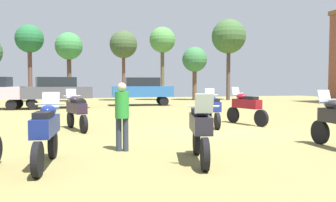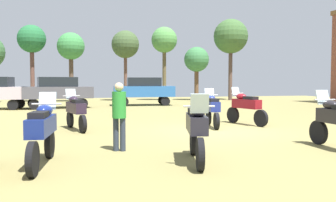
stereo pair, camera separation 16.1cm
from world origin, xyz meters
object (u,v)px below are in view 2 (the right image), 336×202
motorcycle_5 (42,130)px  person_1 (119,111)px  motorcycle_2 (76,110)px  car_2 (57,90)px  tree_2 (197,60)px  tree_1 (32,40)px  tree_8 (231,37)px  tree_3 (71,47)px  motorcycle_3 (212,108)px  motorcycle_11 (246,106)px  tree_5 (164,41)px  tree_7 (125,45)px  car_3 (144,89)px  motorcycle_6 (197,128)px

motorcycle_5 → person_1: (1.68, 1.18, 0.25)m
motorcycle_2 → car_2: (-1.21, 10.86, 0.46)m
car_2 → tree_2: (11.85, 7.13, 2.50)m
tree_1 → tree_8: size_ratio=0.86×
tree_3 → tree_8: tree_8 is taller
motorcycle_3 → motorcycle_5: size_ratio=0.91×
car_2 → person_1: 15.21m
motorcycle_5 → motorcycle_11: motorcycle_11 is taller
tree_5 → tree_2: bearing=-3.3°
tree_2 → tree_7: tree_7 is taller
motorcycle_5 → car_3: (5.27, 17.55, 0.44)m
person_1 → tree_7: 23.07m
car_3 → tree_8: tree_8 is taller
car_2 → person_1: (2.28, -15.04, -0.19)m
tree_5 → person_1: bearing=-106.4°
motorcycle_5 → motorcycle_6: 3.16m
car_2 → tree_2: tree_2 is taller
person_1 → tree_5: (6.56, 22.34, 4.36)m
motorcycle_6 → tree_7: bearing=-80.5°
motorcycle_5 → car_2: size_ratio=0.50×
motorcycle_3 → tree_1: size_ratio=0.33×
tree_2 → person_1: bearing=-113.3°
motorcycle_3 → person_1: 5.46m
motorcycle_11 → tree_7: (-2.41, 18.39, 4.19)m
person_1 → tree_8: (12.68, 21.60, 4.83)m
motorcycle_6 → tree_2: tree_2 is taller
tree_3 → tree_7: (4.63, 0.34, 0.35)m
car_2 → car_3: size_ratio=1.03×
motorcycle_6 → car_3: size_ratio=0.48×
motorcycle_2 → tree_3: tree_3 is taller
car_2 → tree_8: tree_8 is taller
tree_2 → tree_3: size_ratio=0.84×
tree_7 → tree_8: bearing=-5.5°
person_1 → motorcycle_3: bearing=-116.8°
motorcycle_2 → tree_1: size_ratio=0.35×
motorcycle_11 → motorcycle_5: bearing=-159.4°
motorcycle_2 → tree_1: (-3.60, 18.34, 4.40)m
motorcycle_5 → tree_7: bearing=84.6°
motorcycle_2 → tree_1: bearing=85.6°
tree_3 → tree_5: (8.11, 0.15, 0.77)m
motorcycle_2 → motorcycle_3: same height
car_2 → tree_3: size_ratio=0.78×
tree_3 → motorcycle_3: bearing=-73.4°
tree_8 → motorcycle_6: bearing=-115.8°
motorcycle_3 → tree_7: bearing=102.5°
tree_3 → tree_5: tree_5 is taller
car_2 → tree_8: 16.98m
tree_1 → tree_2: bearing=-1.4°
motorcycle_2 → tree_7: 19.28m
car_3 → motorcycle_6: bearing=177.4°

